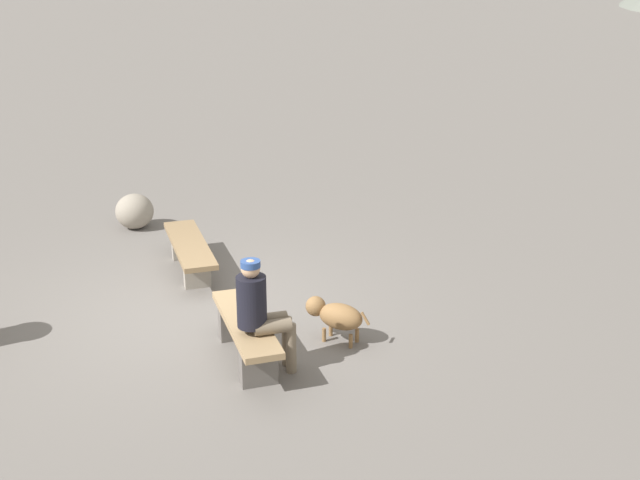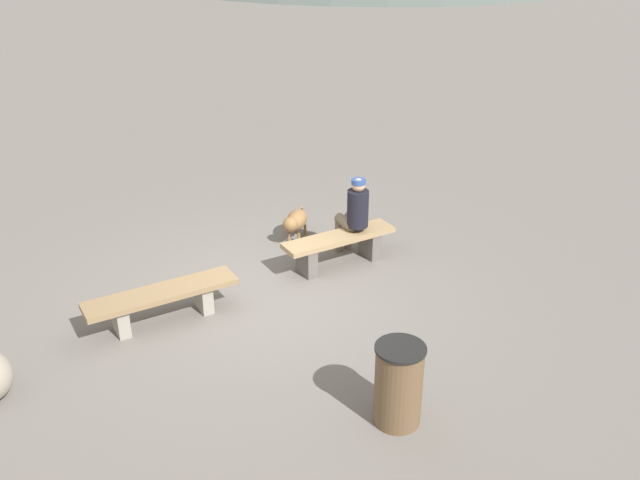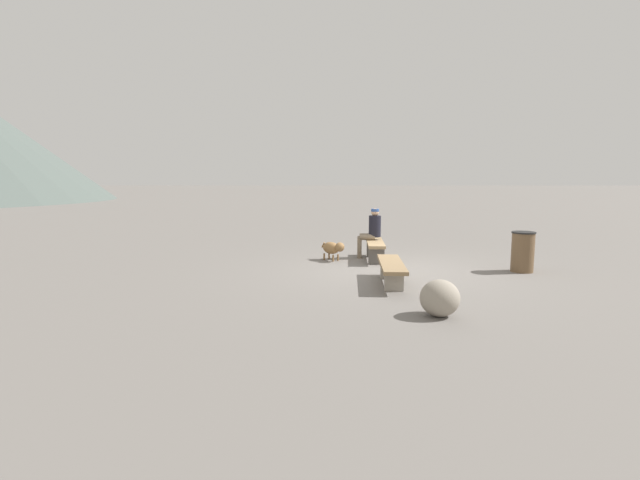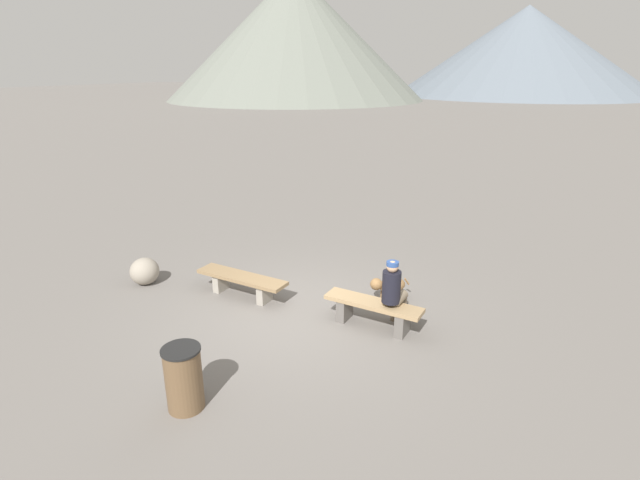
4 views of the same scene
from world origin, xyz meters
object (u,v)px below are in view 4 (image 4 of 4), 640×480
at_px(bench_right, 373,310).
at_px(trash_bin, 184,378).
at_px(bench_left, 242,281).
at_px(boulder, 145,271).
at_px(seated_person, 393,290).
at_px(dog, 389,285).

bearing_deg(bench_right, trash_bin, -112.09).
distance_m(bench_left, trash_bin, 3.27).
bearing_deg(boulder, trash_bin, -37.81).
distance_m(bench_right, boulder, 4.78).
height_order(bench_left, trash_bin, trash_bin).
distance_m(seated_person, dog, 1.13).
bearing_deg(seated_person, boulder, -169.88).
bearing_deg(seated_person, trash_bin, -114.75).
bearing_deg(dog, bench_left, -18.37).
height_order(bench_right, dog, dog).
xyz_separation_m(bench_right, dog, (-0.08, 1.05, -0.00)).
bearing_deg(bench_right, seated_person, 16.67).
bearing_deg(dog, trash_bin, 30.87).
bearing_deg(dog, bench_right, 53.39).
bearing_deg(bench_right, bench_left, -176.52).
bearing_deg(bench_left, seated_person, 4.89).
xyz_separation_m(seated_person, dog, (-0.40, 0.98, -0.41)).
height_order(bench_right, trash_bin, trash_bin).
distance_m(bench_right, trash_bin, 3.37).
relative_size(bench_right, trash_bin, 1.94).
relative_size(bench_right, dog, 2.64).
distance_m(bench_left, bench_right, 2.67).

